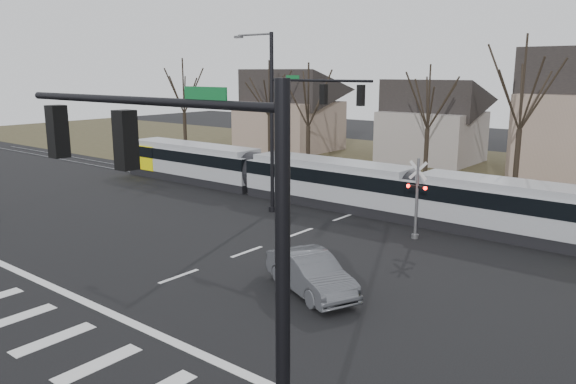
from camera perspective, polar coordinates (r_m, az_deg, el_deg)
The scene contains 14 objects.
ground at distance 22.12m, azimuth -15.02°, elevation -9.70°, with size 140.00×140.00×0.00m, color black.
grass_verge at distance 47.67m, azimuth 17.64°, elevation 1.85°, with size 140.00×28.00×0.01m, color #38331E.
crosswalk at distance 20.25m, azimuth -24.38°, elevation -12.49°, with size 27.00×2.60×0.01m.
stop_line at distance 21.20m, azimuth -19.00°, elevation -10.92°, with size 28.00×0.35×0.01m, color silver.
lane_dashes at distance 33.54m, azimuth 7.53°, elevation -1.87°, with size 0.18×30.00×0.01m.
rail_pair at distance 33.36m, azimuth 7.36°, elevation -1.89°, with size 90.00×1.52×0.06m.
tram at distance 34.53m, azimuth 4.07°, elevation 1.19°, with size 36.77×2.73×2.79m.
sedan at distance 21.05m, azimuth 2.33°, elevation -8.21°, with size 4.84×3.34×1.51m, color #4B4D52.
signal_pole_near_right at distance 9.38m, azimuth -9.53°, elevation -6.16°, with size 6.72×0.44×8.00m.
signal_pole_far at distance 31.13m, azimuth 0.60°, elevation 7.79°, with size 9.28×0.44×10.20m.
rail_crossing_signal at distance 28.04m, azimuth 12.93°, elevation -0.91°, with size 1.08×0.36×4.00m.
tree_row at distance 40.78m, azimuth 17.60°, elevation 7.28°, with size 59.20×7.20×10.00m.
house_a at distance 58.93m, azimuth 0.12°, elevation 8.66°, with size 9.72×8.64×8.60m.
house_b at distance 52.76m, azimuth 14.45°, elevation 7.33°, with size 8.64×7.56×7.65m.
Camera 1 is at (16.82, -11.86, 8.09)m, focal length 35.00 mm.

